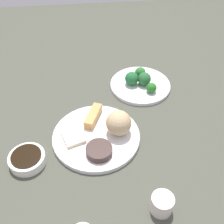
# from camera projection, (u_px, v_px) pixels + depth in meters

# --- Properties ---
(tabletop) EXTENTS (2.20, 2.20, 0.02)m
(tabletop) POSITION_uv_depth(u_px,v_px,m) (100.00, 138.00, 0.92)
(tabletop) COLOR #46473C
(tabletop) RESTS_ON ground
(main_plate) EXTENTS (0.29, 0.29, 0.02)m
(main_plate) POSITION_uv_depth(u_px,v_px,m) (96.00, 137.00, 0.90)
(main_plate) COLOR white
(main_plate) RESTS_ON tabletop
(rice_scoop) EXTENTS (0.08, 0.08, 0.08)m
(rice_scoop) POSITION_uv_depth(u_px,v_px,m) (119.00, 123.00, 0.87)
(rice_scoop) COLOR tan
(rice_scoop) RESTS_ON main_plate
(spring_roll) EXTENTS (0.07, 0.11, 0.03)m
(spring_roll) POSITION_uv_depth(u_px,v_px,m) (93.00, 116.00, 0.94)
(spring_roll) COLOR tan
(spring_roll) RESTS_ON main_plate
(crab_rangoon_wonton) EXTENTS (0.08, 0.09, 0.01)m
(crab_rangoon_wonton) POSITION_uv_depth(u_px,v_px,m) (73.00, 137.00, 0.88)
(crab_rangoon_wonton) COLOR beige
(crab_rangoon_wonton) RESTS_ON main_plate
(stir_fry_heap) EXTENTS (0.08, 0.08, 0.02)m
(stir_fry_heap) POSITION_uv_depth(u_px,v_px,m) (99.00, 150.00, 0.83)
(stir_fry_heap) COLOR #3E2C28
(stir_fry_heap) RESTS_ON main_plate
(broccoli_plate) EXTENTS (0.24, 0.24, 0.01)m
(broccoli_plate) POSITION_uv_depth(u_px,v_px,m) (140.00, 85.00, 1.10)
(broccoli_plate) COLOR white
(broccoli_plate) RESTS_ON tabletop
(broccoli_floret_0) EXTENTS (0.05, 0.05, 0.05)m
(broccoli_floret_0) POSITION_uv_depth(u_px,v_px,m) (132.00, 79.00, 1.07)
(broccoli_floret_0) COLOR #206431
(broccoli_floret_0) RESTS_ON broccoli_plate
(broccoli_floret_1) EXTENTS (0.05, 0.05, 0.05)m
(broccoli_floret_1) POSITION_uv_depth(u_px,v_px,m) (144.00, 79.00, 1.07)
(broccoli_floret_1) COLOR #276130
(broccoli_floret_1) RESTS_ON broccoli_plate
(broccoli_floret_2) EXTENTS (0.04, 0.04, 0.04)m
(broccoli_floret_2) POSITION_uv_depth(u_px,v_px,m) (151.00, 88.00, 1.04)
(broccoli_floret_2) COLOR #266F24
(broccoli_floret_2) RESTS_ON broccoli_plate
(broccoli_floret_3) EXTENTS (0.04, 0.04, 0.04)m
(broccoli_floret_3) POSITION_uv_depth(u_px,v_px,m) (140.00, 72.00, 1.11)
(broccoli_floret_3) COLOR #2A6D2E
(broccoli_floret_3) RESTS_ON broccoli_plate
(soy_sauce_bowl) EXTENTS (0.11, 0.11, 0.03)m
(soy_sauce_bowl) POSITION_uv_depth(u_px,v_px,m) (27.00, 159.00, 0.82)
(soy_sauce_bowl) COLOR white
(soy_sauce_bowl) RESTS_ON tabletop
(soy_sauce_bowl_liquid) EXTENTS (0.09, 0.09, 0.00)m
(soy_sauce_bowl_liquid) POSITION_uv_depth(u_px,v_px,m) (26.00, 156.00, 0.81)
(soy_sauce_bowl_liquid) COLOR black
(soy_sauce_bowl_liquid) RESTS_ON soy_sauce_bowl
(teacup) EXTENTS (0.06, 0.06, 0.05)m
(teacup) POSITION_uv_depth(u_px,v_px,m) (162.00, 204.00, 0.71)
(teacup) COLOR white
(teacup) RESTS_ON tabletop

